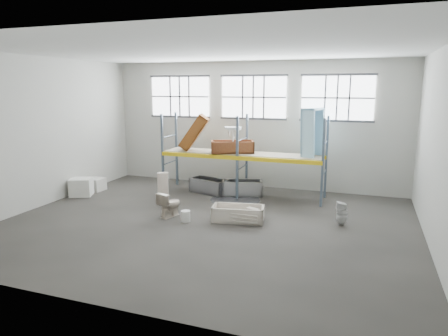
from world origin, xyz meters
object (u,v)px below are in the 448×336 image
at_px(toilet_white, 342,213).
at_px(carton_near, 81,187).
at_px(steel_tub_right, 242,188).
at_px(cistern_tall, 163,189).
at_px(steel_tub_left, 209,186).
at_px(rust_tub_flat, 232,147).
at_px(toilet_beige, 170,204).
at_px(blue_tub_upright, 312,134).
at_px(bucket, 186,216).
at_px(bathtub_beige, 238,213).

bearing_deg(toilet_white, carton_near, -102.98).
xyz_separation_m(toilet_white, steel_tub_right, (-3.78, 2.28, -0.08)).
distance_m(cistern_tall, steel_tub_left, 2.22).
bearing_deg(cistern_tall, carton_near, 155.74).
height_order(steel_tub_left, rust_tub_flat, rust_tub_flat).
xyz_separation_m(toilet_beige, cistern_tall, (-0.83, 1.13, 0.16)).
distance_m(cistern_tall, blue_tub_upright, 5.54).
bearing_deg(steel_tub_left, rust_tub_flat, 4.21).
distance_m(toilet_white, carton_near, 9.40).
height_order(steel_tub_right, bucket, steel_tub_right).
distance_m(bathtub_beige, toilet_beige, 2.19).
distance_m(bathtub_beige, bucket, 1.60).
distance_m(bathtub_beige, carton_near, 6.46).
bearing_deg(toilet_white, blue_tub_upright, -164.69).
xyz_separation_m(toilet_beige, bucket, (0.68, -0.29, -0.23)).
distance_m(bathtub_beige, cistern_tall, 3.11).
bearing_deg(steel_tub_right, bucket, -100.94).
bearing_deg(toilet_beige, blue_tub_upright, -121.31).
relative_size(steel_tub_right, blue_tub_upright, 0.83).
bearing_deg(bathtub_beige, steel_tub_right, 95.19).
height_order(toilet_beige, bucket, toilet_beige).
height_order(bathtub_beige, carton_near, carton_near).
distance_m(cistern_tall, toilet_white, 5.98).
xyz_separation_m(toilet_white, blue_tub_upright, (-1.27, 2.43, 2.04)).
distance_m(steel_tub_right, blue_tub_upright, 3.29).
height_order(cistern_tall, toilet_white, cistern_tall).
bearing_deg(cistern_tall, bucket, -67.85).
bearing_deg(steel_tub_right, bathtub_beige, -75.04).
bearing_deg(bathtub_beige, toilet_beige, 178.46).
bearing_deg(bucket, cistern_tall, 136.73).
height_order(bathtub_beige, rust_tub_flat, rust_tub_flat).
xyz_separation_m(toilet_beige, carton_near, (-4.26, 1.11, -0.07)).
height_order(bathtub_beige, toilet_white, toilet_white).
relative_size(blue_tub_upright, carton_near, 2.32).
xyz_separation_m(toilet_beige, blue_tub_upright, (3.88, 3.42, 2.00)).
distance_m(bathtub_beige, steel_tub_left, 3.49).
xyz_separation_m(steel_tub_right, bucket, (-0.69, -3.56, -0.11)).
bearing_deg(toilet_beige, bathtub_beige, -154.48).
relative_size(steel_tub_right, bucket, 4.46).
bearing_deg(bathtub_beige, rust_tub_flat, 102.14).
relative_size(steel_tub_left, steel_tub_right, 1.00).
distance_m(steel_tub_right, carton_near, 6.02).
bearing_deg(carton_near, steel_tub_right, 21.00).
distance_m(toilet_beige, carton_near, 4.40).
height_order(toilet_white, blue_tub_upright, blue_tub_upright).
distance_m(steel_tub_left, bucket, 3.47).
bearing_deg(toilet_beige, bucket, 174.29).
relative_size(bathtub_beige, steel_tub_right, 1.05).
height_order(toilet_beige, rust_tub_flat, rust_tub_flat).
xyz_separation_m(steel_tub_left, steel_tub_right, (1.27, 0.14, -0.00)).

